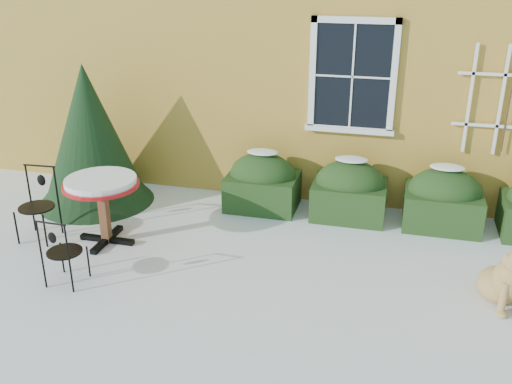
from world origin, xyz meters
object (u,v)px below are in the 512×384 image
(bistro_table, at_px, (102,189))
(patio_chair_near, at_px, (62,251))
(evergreen_shrub, at_px, (91,149))
(dog, at_px, (506,280))
(patio_chair_far, at_px, (38,204))

(bistro_table, relative_size, patio_chair_near, 1.15)
(bistro_table, distance_m, patio_chair_near, 1.13)
(bistro_table, height_order, patio_chair_near, bistro_table)
(patio_chair_near, bearing_deg, evergreen_shrub, -67.64)
(bistro_table, relative_size, dog, 1.14)
(patio_chair_far, bearing_deg, evergreen_shrub, 81.86)
(evergreen_shrub, relative_size, patio_chair_far, 2.17)
(bistro_table, bearing_deg, patio_chair_near, -87.15)
(evergreen_shrub, bearing_deg, patio_chair_far, -94.31)
(evergreen_shrub, height_order, patio_chair_near, evergreen_shrub)
(bistro_table, bearing_deg, dog, -3.09)
(evergreen_shrub, xyz_separation_m, bistro_table, (0.82, -1.21, -0.10))
(bistro_table, xyz_separation_m, patio_chair_near, (0.05, -1.08, -0.33))
(patio_chair_near, height_order, dog, patio_chair_near)
(bistro_table, bearing_deg, evergreen_shrub, 124.17)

